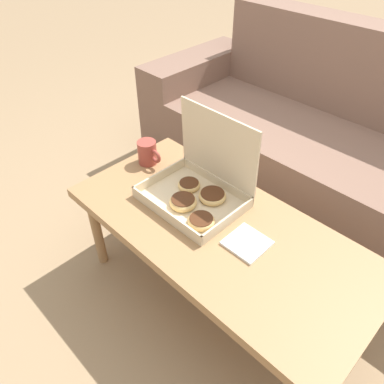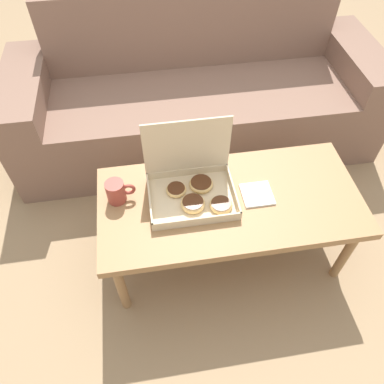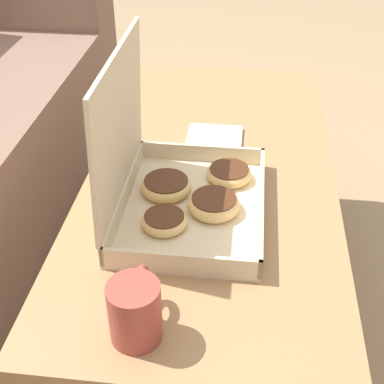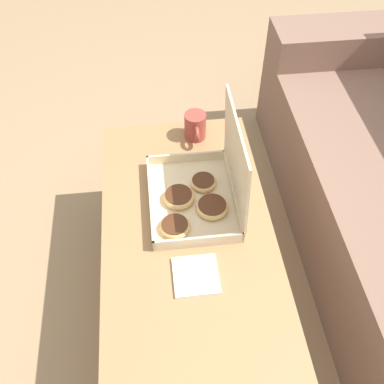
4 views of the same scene
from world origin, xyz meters
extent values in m
plane|color=#937756|center=(0.00, 0.00, 0.00)|extent=(12.00, 12.00, 0.00)
cube|color=#7A5B4C|center=(0.00, 0.64, 0.22)|extent=(1.75, 0.58, 0.45)
cube|color=#7A5B4C|center=(0.00, 1.03, 0.46)|extent=(1.75, 0.20, 0.91)
cube|color=#7A5B4C|center=(-1.00, 0.74, 0.30)|extent=(0.24, 0.78, 0.61)
cube|color=#997047|center=(0.00, -0.15, 0.43)|extent=(1.19, 0.57, 0.04)
cylinder|color=#997047|center=(-0.54, -0.38, 0.21)|extent=(0.04, 0.04, 0.41)
cylinder|color=#997047|center=(-0.54, 0.07, 0.21)|extent=(0.04, 0.04, 0.41)
cylinder|color=#997047|center=(0.54, 0.07, 0.21)|extent=(0.04, 0.04, 0.41)
cube|color=beige|center=(-0.17, -0.12, 0.46)|extent=(0.39, 0.29, 0.01)
cube|color=beige|center=(-0.17, -0.27, 0.48)|extent=(0.39, 0.01, 0.04)
cube|color=beige|center=(-0.17, 0.02, 0.48)|extent=(0.39, 0.01, 0.04)
cube|color=beige|center=(-0.36, -0.12, 0.48)|extent=(0.01, 0.29, 0.04)
cube|color=beige|center=(0.02, -0.12, 0.48)|extent=(0.01, 0.29, 0.04)
cube|color=beige|center=(-0.17, 0.02, 0.65)|extent=(0.39, 0.02, 0.29)
torus|color=#E5BC75|center=(-0.24, -0.08, 0.47)|extent=(0.09, 0.09, 0.03)
cylinder|color=#472614|center=(-0.24, -0.08, 0.48)|extent=(0.08, 0.08, 0.01)
torus|color=#E5BC75|center=(-0.17, -0.17, 0.48)|extent=(0.11, 0.11, 0.03)
cylinder|color=#472614|center=(-0.17, -0.17, 0.49)|extent=(0.09, 0.09, 0.01)
torus|color=#E5BC75|center=(-0.12, -0.06, 0.48)|extent=(0.11, 0.11, 0.03)
cylinder|color=#472614|center=(-0.12, -0.06, 0.48)|extent=(0.10, 0.10, 0.01)
torus|color=#E5BC75|center=(-0.05, -0.19, 0.47)|extent=(0.10, 0.10, 0.03)
cylinder|color=#472614|center=(-0.05, -0.19, 0.48)|extent=(0.09, 0.09, 0.01)
cylinder|color=#993D33|center=(-0.50, -0.07, 0.51)|extent=(0.08, 0.08, 0.11)
torus|color=#993D33|center=(-0.45, -0.07, 0.51)|extent=(0.06, 0.02, 0.06)
cube|color=white|center=(0.12, -0.15, 0.46)|extent=(0.14, 0.14, 0.01)
camera|label=1|loc=(0.62, -0.91, 1.44)|focal=35.00mm
camera|label=2|loc=(-0.33, -1.16, 1.78)|focal=35.00mm
camera|label=3|loc=(-1.05, -0.23, 1.14)|focal=50.00mm
camera|label=4|loc=(0.81, -0.24, 1.66)|focal=42.00mm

